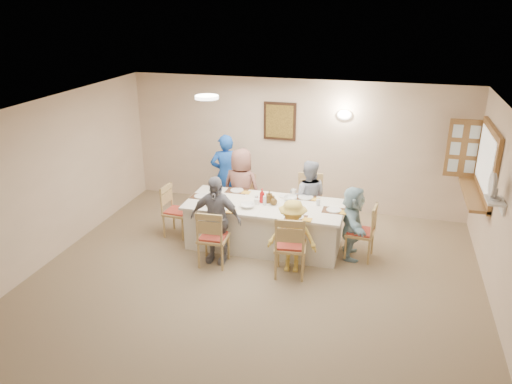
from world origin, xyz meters
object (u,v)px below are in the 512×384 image
(chair_front_right, at_px, (290,244))
(caregiver, at_px, (226,175))
(diner_front_right, at_px, (292,236))
(chair_front_left, at_px, (213,236))
(diner_back_left, at_px, (241,188))
(condiment_ketchup, at_px, (262,196))
(chair_left_end, at_px, (177,211))
(chair_back_left, at_px, (243,200))
(chair_right_end, at_px, (360,231))
(diner_right_end, at_px, (352,222))
(desk_fan, at_px, (495,190))
(diner_front_left, at_px, (216,219))
(chair_back_right, at_px, (309,204))
(diner_back_right, at_px, (308,197))
(dining_table, at_px, (264,225))
(serving_hatch, at_px, (487,163))

(chair_front_right, bearing_deg, caregiver, -56.82)
(chair_front_right, height_order, diner_front_right, diner_front_right)
(chair_front_left, relative_size, diner_back_left, 0.65)
(condiment_ketchup, bearing_deg, chair_left_end, -178.74)
(chair_back_left, relative_size, condiment_ketchup, 3.77)
(chair_back_left, distance_m, chair_left_end, 1.24)
(chair_right_end, bearing_deg, chair_back_left, -104.49)
(caregiver, bearing_deg, diner_right_end, 132.92)
(desk_fan, relative_size, diner_front_left, 0.21)
(chair_back_right, bearing_deg, diner_back_right, -95.49)
(desk_fan, distance_m, chair_back_right, 3.16)
(desk_fan, bearing_deg, chair_right_end, 159.94)
(condiment_ketchup, bearing_deg, caregiver, 131.81)
(chair_front_right, distance_m, chair_left_end, 2.29)
(condiment_ketchup, bearing_deg, diner_back_left, 130.32)
(chair_back_right, bearing_deg, dining_table, -132.36)
(chair_back_right, bearing_deg, diner_right_end, -49.79)
(desk_fan, bearing_deg, diner_back_left, 161.34)
(diner_back_left, bearing_deg, diner_front_left, 96.64)
(diner_back_left, bearing_deg, chair_right_end, 169.09)
(diner_back_right, xyz_separation_m, diner_right_end, (0.82, -0.68, -0.07))
(chair_right_end, relative_size, caregiver, 0.59)
(diner_front_left, relative_size, caregiver, 0.91)
(chair_front_right, bearing_deg, diner_front_right, -97.05)
(serving_hatch, xyz_separation_m, condiment_ketchup, (-3.39, -0.70, -0.62))
(serving_hatch, height_order, condiment_ketchup, serving_hatch)
(diner_back_right, relative_size, diner_front_right, 1.16)
(chair_left_end, height_order, diner_back_right, diner_back_right)
(desk_fan, height_order, chair_left_end, desk_fan)
(diner_back_left, distance_m, diner_right_end, 2.14)
(chair_right_end, xyz_separation_m, diner_front_left, (-2.15, -0.68, 0.24))
(chair_back_right, bearing_deg, diner_back_left, -179.78)
(caregiver, distance_m, condiment_ketchup, 1.50)
(dining_table, xyz_separation_m, chair_front_left, (-0.60, -0.80, 0.09))
(chair_front_left, distance_m, chair_left_end, 1.24)
(chair_front_right, xyz_separation_m, chair_right_end, (0.95, 0.80, -0.04))
(chair_front_right, height_order, condiment_ketchup, condiment_ketchup)
(chair_front_right, distance_m, diner_back_right, 1.49)
(diner_back_left, distance_m, condiment_ketchup, 0.86)
(chair_right_end, xyz_separation_m, condiment_ketchup, (-1.60, 0.03, 0.42))
(chair_back_left, bearing_deg, diner_right_end, -26.98)
(chair_left_end, bearing_deg, chair_back_right, -66.10)
(desk_fan, bearing_deg, dining_table, 169.25)
(diner_front_left, bearing_deg, chair_back_left, 91.26)
(desk_fan, height_order, chair_front_left, desk_fan)
(diner_front_left, relative_size, diner_front_right, 1.23)
(chair_back_left, height_order, chair_front_right, chair_front_right)
(chair_right_end, xyz_separation_m, diner_back_left, (-2.15, 0.68, 0.26))
(chair_front_left, relative_size, diner_front_right, 0.82)
(serving_hatch, bearing_deg, chair_front_left, -158.68)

